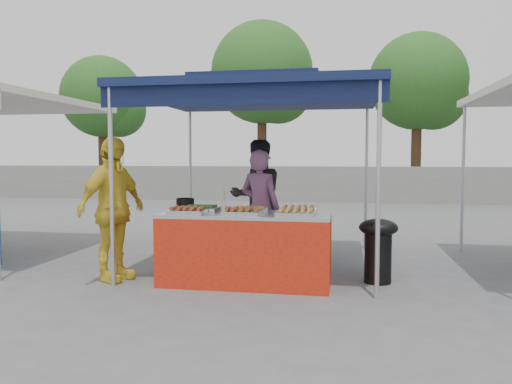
% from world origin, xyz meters
% --- Properties ---
extents(ground_plane, '(80.00, 80.00, 0.00)m').
position_xyz_m(ground_plane, '(0.00, 0.00, 0.00)').
color(ground_plane, '#5B5B5D').
extents(back_wall, '(40.00, 0.25, 1.20)m').
position_xyz_m(back_wall, '(0.00, 11.00, 0.60)').
color(back_wall, gray).
rests_on(back_wall, ground_plane).
extents(main_canopy, '(3.20, 3.20, 2.57)m').
position_xyz_m(main_canopy, '(0.00, 0.97, 2.37)').
color(main_canopy, silver).
rests_on(main_canopy, ground_plane).
extents(tree_0, '(3.31, 3.21, 5.51)m').
position_xyz_m(tree_0, '(-8.25, 12.84, 3.77)').
color(tree_0, '#412919').
rests_on(tree_0, ground_plane).
extents(tree_1, '(3.89, 3.89, 6.68)m').
position_xyz_m(tree_1, '(-1.86, 13.26, 4.57)').
color(tree_1, '#412919').
rests_on(tree_1, ground_plane).
extents(tree_2, '(3.53, 3.47, 5.97)m').
position_xyz_m(tree_2, '(3.85, 13.10, 4.08)').
color(tree_2, '#412919').
rests_on(tree_2, ground_plane).
extents(vendor_table, '(2.00, 0.80, 0.85)m').
position_xyz_m(vendor_table, '(0.00, -0.10, 0.43)').
color(vendor_table, red).
rests_on(vendor_table, ground_plane).
extents(food_tray_fl, '(0.42, 0.30, 0.07)m').
position_xyz_m(food_tray_fl, '(-0.64, -0.34, 0.88)').
color(food_tray_fl, silver).
rests_on(food_tray_fl, vendor_table).
extents(food_tray_fm, '(0.42, 0.30, 0.07)m').
position_xyz_m(food_tray_fm, '(0.01, -0.34, 0.88)').
color(food_tray_fm, silver).
rests_on(food_tray_fm, vendor_table).
extents(food_tray_fr, '(0.42, 0.30, 0.07)m').
position_xyz_m(food_tray_fr, '(0.61, -0.34, 0.88)').
color(food_tray_fr, silver).
rests_on(food_tray_fr, vendor_table).
extents(food_tray_bl, '(0.42, 0.30, 0.07)m').
position_xyz_m(food_tray_bl, '(-0.57, -0.03, 0.88)').
color(food_tray_bl, silver).
rests_on(food_tray_bl, vendor_table).
extents(food_tray_bm, '(0.42, 0.30, 0.07)m').
position_xyz_m(food_tray_bm, '(0.02, -0.02, 0.88)').
color(food_tray_bm, silver).
rests_on(food_tray_bm, vendor_table).
extents(food_tray_br, '(0.42, 0.30, 0.07)m').
position_xyz_m(food_tray_br, '(0.62, -0.02, 0.88)').
color(food_tray_br, silver).
rests_on(food_tray_br, vendor_table).
extents(cooking_pot, '(0.23, 0.23, 0.13)m').
position_xyz_m(cooking_pot, '(-0.86, 0.24, 0.92)').
color(cooking_pot, black).
rests_on(cooking_pot, vendor_table).
extents(skewer_cup, '(0.08, 0.08, 0.10)m').
position_xyz_m(skewer_cup, '(-0.22, -0.25, 0.90)').
color(skewer_cup, silver).
rests_on(skewer_cup, vendor_table).
extents(wok_burner, '(0.46, 0.46, 0.78)m').
position_xyz_m(wok_burner, '(1.56, 0.22, 0.46)').
color(wok_burner, black).
rests_on(wok_burner, ground_plane).
extents(crate_left, '(0.46, 0.32, 0.28)m').
position_xyz_m(crate_left, '(-0.47, 0.50, 0.14)').
color(crate_left, '#1434A4').
rests_on(crate_left, ground_plane).
extents(crate_right, '(0.54, 0.38, 0.32)m').
position_xyz_m(crate_right, '(0.28, 0.50, 0.16)').
color(crate_right, '#1434A4').
rests_on(crate_right, ground_plane).
extents(crate_stacked, '(0.52, 0.37, 0.31)m').
position_xyz_m(crate_stacked, '(0.28, 0.50, 0.48)').
color(crate_stacked, '#1434A4').
rests_on(crate_stacked, crate_right).
extents(vendor_woman, '(0.69, 0.57, 1.61)m').
position_xyz_m(vendor_woman, '(0.02, 0.82, 0.81)').
color(vendor_woman, '#8B587F').
rests_on(vendor_woman, ground_plane).
extents(helper_man, '(1.07, 0.98, 1.78)m').
position_xyz_m(helper_man, '(-0.20, 1.87, 0.89)').
color(helper_man, black).
rests_on(helper_man, ground_plane).
extents(customer_person, '(0.74, 1.11, 1.76)m').
position_xyz_m(customer_person, '(-1.63, -0.22, 0.88)').
color(customer_person, yellow).
rests_on(customer_person, ground_plane).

